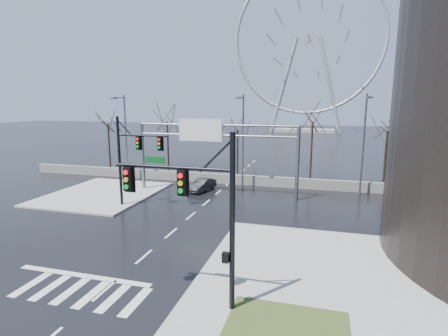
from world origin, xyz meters
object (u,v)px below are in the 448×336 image
(signal_mast_near, at_px, (202,204))
(sign_gantry, at_px, (212,144))
(signal_mast_far, at_px, (130,153))
(ferris_wheel, at_px, (308,45))
(car, at_px, (202,185))

(signal_mast_near, relative_size, sign_gantry, 0.49)
(sign_gantry, bearing_deg, signal_mast_far, -132.47)
(ferris_wheel, bearing_deg, sign_gantry, -93.84)
(signal_mast_far, xyz_separation_m, car, (4.06, 7.14, -4.20))
(ferris_wheel, relative_size, car, 13.17)
(signal_mast_near, bearing_deg, ferris_wheel, 90.08)
(signal_mast_near, xyz_separation_m, car, (-6.95, 20.14, -4.24))
(sign_gantry, relative_size, car, 4.23)
(signal_mast_far, distance_m, sign_gantry, 8.14)
(signal_mast_far, distance_m, car, 9.22)
(sign_gantry, relative_size, ferris_wheel, 0.32)
(signal_mast_near, height_order, car, signal_mast_near)
(signal_mast_near, bearing_deg, signal_mast_far, 130.26)
(ferris_wheel, xyz_separation_m, car, (-6.81, -78.90, -25.50))
(signal_mast_far, bearing_deg, sign_gantry, 47.53)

